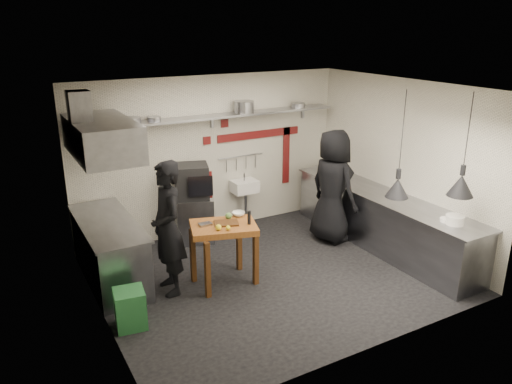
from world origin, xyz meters
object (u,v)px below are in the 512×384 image
green_bin (130,309)px  chef_right (333,186)px  combi_oven (192,181)px  chef_left (168,228)px  oven_stand (195,219)px  prep_table (224,254)px

green_bin → chef_right: (3.81, 0.90, 0.73)m
combi_oven → chef_left: size_ratio=0.30×
combi_oven → chef_left: (-0.95, -1.43, -0.13)m
oven_stand → chef_right: size_ratio=0.41×
oven_stand → combi_oven: (-0.03, -0.00, 0.69)m
prep_table → chef_right: bearing=28.8°
oven_stand → chef_right: (2.08, -1.13, 0.58)m
chef_right → chef_left: bearing=88.5°
green_bin → prep_table: bearing=15.9°
oven_stand → chef_right: chef_right is taller
oven_stand → green_bin: oven_stand is taller
oven_stand → combi_oven: combi_oven is taller
prep_table → chef_left: bearing=-175.3°
chef_right → oven_stand: bearing=54.3°
chef_left → chef_right: bearing=97.8°
green_bin → prep_table: prep_table is taller
prep_table → chef_right: chef_right is taller
green_bin → chef_right: bearing=13.3°
prep_table → chef_left: (-0.77, 0.17, 0.50)m
oven_stand → combi_oven: bearing=-159.4°
oven_stand → green_bin: 2.68m
combi_oven → green_bin: combi_oven is taller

